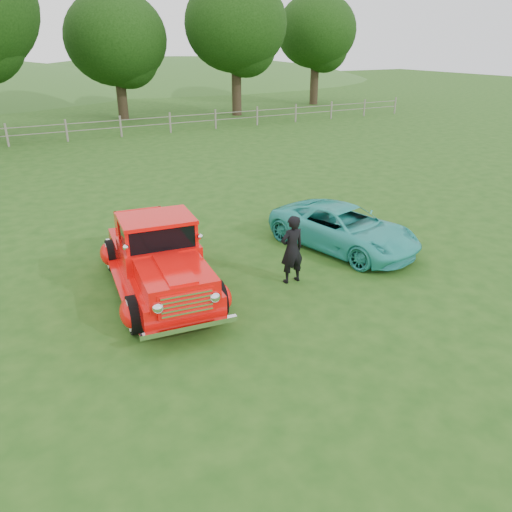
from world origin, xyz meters
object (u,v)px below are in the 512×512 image
tree_mid_east (236,25)px  tree_far_east (316,31)px  tree_near_east (116,39)px  teal_sedan (344,228)px  man (292,249)px  red_pickup (159,258)px

tree_mid_east → tree_far_east: tree_mid_east is taller
tree_near_east → tree_mid_east: tree_mid_east is taller
tree_near_east → tree_mid_east: 8.30m
tree_mid_east → teal_sedan: (-9.14, -24.70, -5.60)m
tree_far_east → man: 35.65m
tree_near_east → teal_sedan: bearing=-92.4°
tree_mid_east → teal_sedan: tree_mid_east is taller
tree_near_east → man: (-3.45, -27.76, -4.44)m
red_pickup → tree_near_east: bearing=82.8°
tree_near_east → tree_far_east: 17.04m
tree_near_east → tree_mid_east: bearing=-14.0°
man → tree_far_east: bearing=-126.0°
tree_mid_east → teal_sedan: bearing=-110.3°
tree_mid_east → red_pickup: tree_mid_east is taller
teal_sedan → man: man is taller
tree_far_east → teal_sedan: bearing=-123.2°
red_pickup → man: red_pickup is taller
teal_sedan → tree_near_east: bearing=72.9°
tree_mid_east → red_pickup: bearing=-120.0°
tree_near_east → man: tree_near_east is taller
man → red_pickup: bearing=-20.0°
tree_far_east → red_pickup: (-23.27, -27.77, -5.06)m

